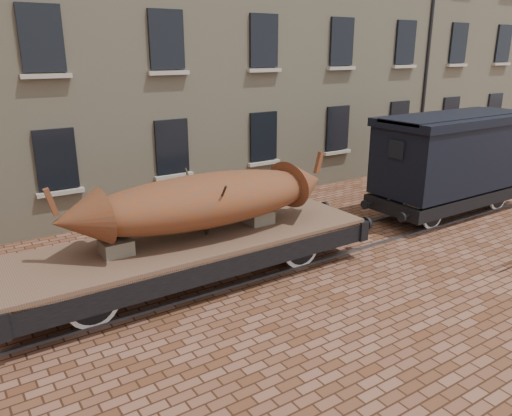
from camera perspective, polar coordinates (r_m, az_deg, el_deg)
ground at (r=13.98m, az=8.95°, el=-4.03°), size 90.00×90.00×0.00m
warehouse_cream at (r=22.91m, az=-2.33°, el=22.35°), size 40.00×10.19×14.00m
rail_track at (r=13.97m, az=8.96°, el=-3.92°), size 30.00×1.52×0.06m
flatcar_wagon at (r=11.37m, az=-7.09°, el=-4.38°), size 9.32×2.53×1.41m
iron_boat at (r=11.16m, az=-5.82°, el=0.92°), size 6.64×1.96×1.58m
goods_van at (r=17.04m, az=21.65°, el=5.92°), size 6.21×2.26×3.21m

